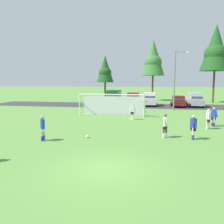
{
  "coord_description": "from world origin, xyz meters",
  "views": [
    {
      "loc": [
        2.0,
        -9.19,
        3.71
      ],
      "look_at": [
        -1.34,
        8.82,
        1.35
      ],
      "focal_mm": 36.19,
      "sensor_mm": 36.0,
      "label": 1
    }
  ],
  "objects_px": {
    "player_defender_far": "(214,117)",
    "parked_car_slot_center_right": "(195,100)",
    "parked_car_slot_center_left": "(150,99)",
    "parked_car_slot_center": "(178,101)",
    "soccer_goal": "(112,104)",
    "player_winger_left": "(132,112)",
    "parked_car_slot_far_left": "(114,97)",
    "street_lamp": "(176,80)",
    "player_midfield_center": "(43,128)",
    "soccer_ball": "(87,136)",
    "parked_car_slot_left": "(133,99)",
    "player_winger_right": "(193,127)",
    "player_trailing_back": "(208,119)",
    "player_striker_near": "(165,126)"
  },
  "relations": [
    {
      "from": "player_defender_far",
      "to": "parked_car_slot_center_right",
      "type": "relative_size",
      "value": 0.35
    },
    {
      "from": "parked_car_slot_center_left",
      "to": "parked_car_slot_center",
      "type": "distance_m",
      "value": 4.53
    },
    {
      "from": "soccer_goal",
      "to": "player_winger_left",
      "type": "height_order",
      "value": "soccer_goal"
    },
    {
      "from": "parked_car_slot_far_left",
      "to": "street_lamp",
      "type": "xyz_separation_m",
      "value": [
        9.48,
        -5.43,
        2.76
      ]
    },
    {
      "from": "parked_car_slot_center",
      "to": "player_midfield_center",
      "type": "bearing_deg",
      "value": -114.9
    },
    {
      "from": "player_defender_far",
      "to": "player_winger_left",
      "type": "xyz_separation_m",
      "value": [
        -7.18,
        2.24,
        0.0
      ]
    },
    {
      "from": "parked_car_slot_center_left",
      "to": "parked_car_slot_center_right",
      "type": "distance_m",
      "value": 7.06
    },
    {
      "from": "soccer_goal",
      "to": "parked_car_slot_center",
      "type": "height_order",
      "value": "soccer_goal"
    },
    {
      "from": "soccer_ball",
      "to": "parked_car_slot_left",
      "type": "xyz_separation_m",
      "value": [
        1.13,
        22.09,
        1.0
      ]
    },
    {
      "from": "parked_car_slot_center",
      "to": "street_lamp",
      "type": "height_order",
      "value": "street_lamp"
    },
    {
      "from": "parked_car_slot_far_left",
      "to": "parked_car_slot_center",
      "type": "xyz_separation_m",
      "value": [
        10.38,
        -1.05,
        -0.47
      ]
    },
    {
      "from": "player_defender_far",
      "to": "parked_car_slot_center_left",
      "type": "height_order",
      "value": "parked_car_slot_center_left"
    },
    {
      "from": "parked_car_slot_center_left",
      "to": "player_defender_far",
      "type": "bearing_deg",
      "value": -71.3
    },
    {
      "from": "soccer_ball",
      "to": "player_midfield_center",
      "type": "bearing_deg",
      "value": -154.68
    },
    {
      "from": "player_defender_far",
      "to": "parked_car_slot_far_left",
      "type": "xyz_separation_m",
      "value": [
        -11.69,
        17.05,
        0.52
      ]
    },
    {
      "from": "player_winger_left",
      "to": "parked_car_slot_center",
      "type": "bearing_deg",
      "value": 66.89
    },
    {
      "from": "parked_car_slot_left",
      "to": "parked_car_slot_center_right",
      "type": "distance_m",
      "value": 9.7
    },
    {
      "from": "player_winger_right",
      "to": "street_lamp",
      "type": "distance_m",
      "value": 17.0
    },
    {
      "from": "player_winger_right",
      "to": "parked_car_slot_center",
      "type": "distance_m",
      "value": 21.1
    },
    {
      "from": "player_winger_left",
      "to": "street_lamp",
      "type": "height_order",
      "value": "street_lamp"
    },
    {
      "from": "parked_car_slot_left",
      "to": "parked_car_slot_center_right",
      "type": "bearing_deg",
      "value": 3.84
    },
    {
      "from": "parked_car_slot_center",
      "to": "street_lamp",
      "type": "xyz_separation_m",
      "value": [
        -0.9,
        -4.39,
        3.22
      ]
    },
    {
      "from": "player_trailing_back",
      "to": "parked_car_slot_center_left",
      "type": "xyz_separation_m",
      "value": [
        -5.01,
        18.19,
        0.29
      ]
    },
    {
      "from": "player_trailing_back",
      "to": "parked_car_slot_far_left",
      "type": "relative_size",
      "value": 0.34
    },
    {
      "from": "parked_car_slot_left",
      "to": "parked_car_slot_center_left",
      "type": "bearing_deg",
      "value": 17.1
    },
    {
      "from": "player_midfield_center",
      "to": "player_striker_near",
      "type": "bearing_deg",
      "value": 16.52
    },
    {
      "from": "player_winger_right",
      "to": "player_trailing_back",
      "type": "xyz_separation_m",
      "value": [
        1.76,
        3.81,
        0.0
      ]
    },
    {
      "from": "soccer_goal",
      "to": "player_defender_far",
      "type": "height_order",
      "value": "soccer_goal"
    },
    {
      "from": "soccer_ball",
      "to": "player_trailing_back",
      "type": "relative_size",
      "value": 0.13
    },
    {
      "from": "player_defender_far",
      "to": "parked_car_slot_left",
      "type": "xyz_separation_m",
      "value": [
        -8.34,
        16.13,
        0.29
      ]
    },
    {
      "from": "parked_car_slot_far_left",
      "to": "street_lamp",
      "type": "distance_m",
      "value": 11.27
    },
    {
      "from": "soccer_goal",
      "to": "parked_car_slot_center",
      "type": "distance_m",
      "value": 14.05
    },
    {
      "from": "player_striker_near",
      "to": "parked_car_slot_left",
      "type": "distance_m",
      "value": 21.41
    },
    {
      "from": "player_winger_right",
      "to": "player_trailing_back",
      "type": "height_order",
      "value": "same"
    },
    {
      "from": "player_midfield_center",
      "to": "parked_car_slot_far_left",
      "type": "bearing_deg",
      "value": 89.08
    },
    {
      "from": "player_striker_near",
      "to": "player_defender_far",
      "type": "xyz_separation_m",
      "value": [
        4.29,
        4.89,
        0.0
      ]
    },
    {
      "from": "player_striker_near",
      "to": "player_winger_right",
      "type": "distance_m",
      "value": 1.81
    },
    {
      "from": "player_midfield_center",
      "to": "parked_car_slot_center_left",
      "type": "distance_m",
      "value": 24.95
    },
    {
      "from": "parked_car_slot_left",
      "to": "parked_car_slot_center_right",
      "type": "xyz_separation_m",
      "value": [
        9.67,
        0.65,
        0.0
      ]
    },
    {
      "from": "soccer_goal",
      "to": "player_midfield_center",
      "type": "xyz_separation_m",
      "value": [
        -2.36,
        -11.96,
        -0.47
      ]
    },
    {
      "from": "soccer_goal",
      "to": "parked_car_slot_far_left",
      "type": "relative_size",
      "value": 1.56
    },
    {
      "from": "player_winger_right",
      "to": "street_lamp",
      "type": "height_order",
      "value": "street_lamp"
    },
    {
      "from": "player_winger_left",
      "to": "parked_car_slot_center_left",
      "type": "bearing_deg",
      "value": 84.39
    },
    {
      "from": "player_defender_far",
      "to": "parked_car_slot_far_left",
      "type": "height_order",
      "value": "parked_car_slot_far_left"
    },
    {
      "from": "player_winger_right",
      "to": "parked_car_slot_left",
      "type": "xyz_separation_m",
      "value": [
        -5.86,
        21.19,
        0.29
      ]
    },
    {
      "from": "parked_car_slot_left",
      "to": "player_midfield_center",
      "type": "bearing_deg",
      "value": -99.09
    },
    {
      "from": "soccer_goal",
      "to": "parked_car_slot_center_left",
      "type": "xyz_separation_m",
      "value": [
        3.98,
        12.17,
        -0.18
      ]
    },
    {
      "from": "player_winger_left",
      "to": "parked_car_slot_left",
      "type": "distance_m",
      "value": 13.94
    },
    {
      "from": "player_defender_far",
      "to": "parked_car_slot_left",
      "type": "bearing_deg",
      "value": 117.36
    },
    {
      "from": "soccer_goal",
      "to": "parked_car_slot_center_right",
      "type": "height_order",
      "value": "soccer_goal"
    }
  ]
}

